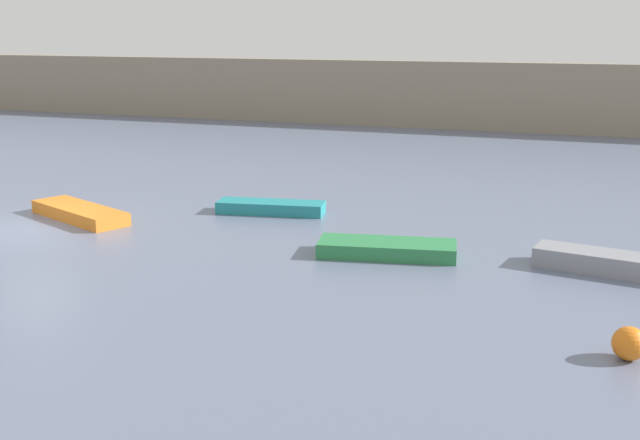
{
  "coord_description": "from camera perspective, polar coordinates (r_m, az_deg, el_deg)",
  "views": [
    {
      "loc": [
        15.79,
        -18.3,
        5.9
      ],
      "look_at": [
        8.55,
        1.52,
        0.68
      ],
      "focal_mm": 44.06,
      "sensor_mm": 36.0,
      "label": 1
    }
  ],
  "objects": [
    {
      "name": "embankment_wall",
      "position": [
        49.01,
        1.23,
        9.28
      ],
      "size": [
        80.0,
        1.2,
        3.91
      ],
      "primitive_type": "cube",
      "color": "gray",
      "rests_on": "ground_plane"
    },
    {
      "name": "rowboat_orange",
      "position": [
        25.8,
        -17.05,
        0.51
      ],
      "size": [
        4.06,
        2.65,
        0.4
      ],
      "primitive_type": "cube",
      "rotation": [
        0.0,
        0.0,
        -0.41
      ],
      "color": "orange",
      "rests_on": "ground_plane"
    },
    {
      "name": "rowboat_grey",
      "position": [
        20.6,
        20.03,
        -2.9
      ],
      "size": [
        3.51,
        1.55,
        0.49
      ],
      "primitive_type": "cube",
      "rotation": [
        0.0,
        0.0,
        -0.17
      ],
      "color": "gray",
      "rests_on": "ground_plane"
    },
    {
      "name": "ground_plane",
      "position": [
        24.88,
        -20.1,
        -0.69
      ],
      "size": [
        120.0,
        120.0,
        0.0
      ],
      "primitive_type": "plane",
      "color": "slate"
    },
    {
      "name": "rowboat_teal",
      "position": [
        25.47,
        -3.59,
        0.92
      ],
      "size": [
        3.58,
        1.57,
        0.39
      ],
      "primitive_type": "cube",
      "rotation": [
        0.0,
        0.0,
        0.17
      ],
      "color": "teal",
      "rests_on": "ground_plane"
    },
    {
      "name": "mooring_buoy",
      "position": [
        15.45,
        21.54,
        -8.34
      ],
      "size": [
        0.63,
        0.63,
        0.63
      ],
      "primitive_type": "sphere",
      "color": "orange",
      "rests_on": "ground_plane"
    },
    {
      "name": "rowboat_green",
      "position": [
        20.78,
        4.89,
        -2.09
      ],
      "size": [
        3.79,
        1.93,
        0.39
      ],
      "primitive_type": "cube",
      "rotation": [
        0.0,
        0.0,
        0.18
      ],
      "color": "#2D7F47",
      "rests_on": "ground_plane"
    }
  ]
}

